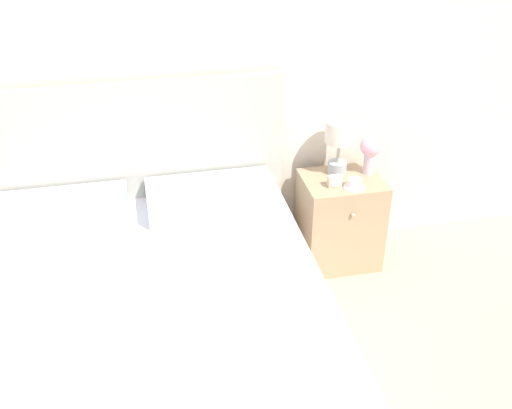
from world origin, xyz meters
The scene contains 8 objects.
ground_plane centered at (0.00, 0.00, 0.00)m, with size 12.00×12.00×0.00m, color #CCB28E.
wall_back centered at (0.00, 0.07, 1.30)m, with size 8.00×0.06×2.60m.
bed centered at (0.00, -0.94, 0.29)m, with size 1.76×2.04×1.22m.
nightstand centered at (1.22, -0.21, 0.30)m, with size 0.48×0.41×0.59m.
table_lamp centered at (1.21, -0.13, 0.82)m, with size 0.18×0.18×0.34m.
flower_vase centered at (1.40, -0.17, 0.75)m, with size 0.13×0.13×0.25m.
teacup centered at (1.25, -0.32, 0.62)m, with size 0.13×0.13×0.06m.
alarm_clock centered at (1.14, -0.28, 0.62)m, with size 0.08×0.05×0.07m.
Camera 1 is at (0.04, -3.19, 2.31)m, focal length 42.00 mm.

